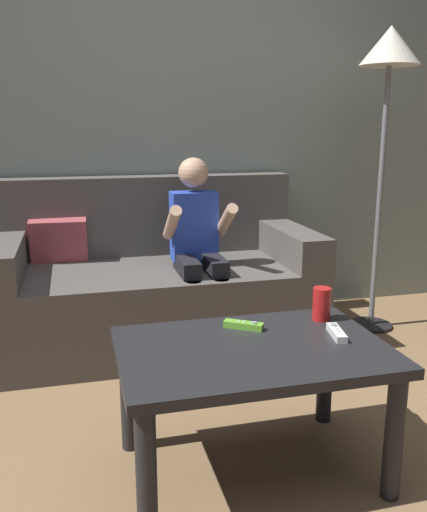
{
  "coord_description": "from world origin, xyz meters",
  "views": [
    {
      "loc": [
        -0.55,
        -1.34,
        1.16
      ],
      "look_at": [
        0.02,
        0.87,
        0.61
      ],
      "focal_mm": 38.26,
      "sensor_mm": 36.0,
      "label": 1
    }
  ],
  "objects": [
    {
      "name": "soda_can",
      "position": [
        0.31,
        0.4,
        0.52
      ],
      "size": [
        0.07,
        0.07,
        0.12
      ],
      "primitive_type": "cylinder",
      "color": "red",
      "rests_on": "coffee_table"
    },
    {
      "name": "coffee_table",
      "position": [
        -0.01,
        0.23,
        0.38
      ],
      "size": [
        0.87,
        0.58,
        0.46
      ],
      "color": "#232326",
      "rests_on": "ground"
    },
    {
      "name": "floor_lamp",
      "position": [
        1.11,
        1.36,
        1.44
      ],
      "size": [
        0.32,
        0.32,
        1.66
      ],
      "color": "black",
      "rests_on": "ground"
    },
    {
      "name": "game_remote_white_near_edge",
      "position": [
        0.29,
        0.24,
        0.47
      ],
      "size": [
        0.06,
        0.14,
        0.03
      ],
      "color": "white",
      "rests_on": "coffee_table"
    },
    {
      "name": "person_seated_on_couch",
      "position": [
        0.05,
        1.32,
        0.57
      ],
      "size": [
        0.33,
        0.41,
        1.0
      ],
      "color": "black",
      "rests_on": "ground"
    },
    {
      "name": "couch",
      "position": [
        -0.15,
        1.5,
        0.31
      ],
      "size": [
        1.68,
        0.8,
        0.88
      ],
      "color": "#56514C",
      "rests_on": "ground"
    },
    {
      "name": "wall_back",
      "position": [
        0.0,
        1.89,
        1.25
      ],
      "size": [
        4.19,
        0.05,
        2.5
      ],
      "primitive_type": "cube",
      "color": "gray",
      "rests_on": "ground"
    },
    {
      "name": "game_remote_lime_center",
      "position": [
        0.01,
        0.39,
        0.47
      ],
      "size": [
        0.14,
        0.11,
        0.03
      ],
      "color": "#72C638",
      "rests_on": "coffee_table"
    }
  ]
}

